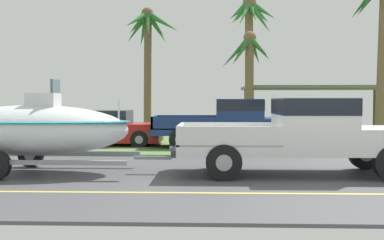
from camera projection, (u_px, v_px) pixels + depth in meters
The scene contains 10 objects.
ground at pixel (265, 144), 19.07m from camera, with size 36.00×22.00×0.11m.
pickup_truck_towing at pixel (311, 131), 11.21m from camera, with size 5.79×2.10×1.85m.
boat_on_trailer at pixel (33, 130), 11.45m from camera, with size 5.92×2.30×2.26m.
parked_pickup_background at pixel (238, 121), 17.28m from camera, with size 5.70×2.04×1.81m.
parked_sedan_near at pixel (102, 129), 18.17m from camera, with size 4.47×1.92×1.38m.
carport_awning at pixel (319, 89), 24.26m from camera, with size 7.65×4.78×2.48m.
palm_tree_near_left at pixel (383, 17), 18.81m from camera, with size 3.24×3.36×6.92m.
palm_tree_mid at pixel (249, 61), 21.94m from camera, with size 2.50×2.79×4.96m.
palm_tree_far_left at pixel (250, 31), 24.52m from camera, with size 2.71×3.26×7.18m.
palm_tree_far_right at pixel (148, 38), 24.60m from camera, with size 3.12×3.06×6.60m.
Camera 1 is at (-2.23, -10.72, 1.76)m, focal length 44.31 mm.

